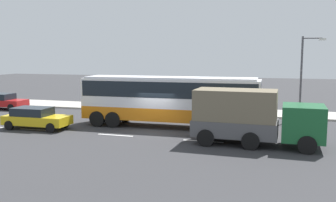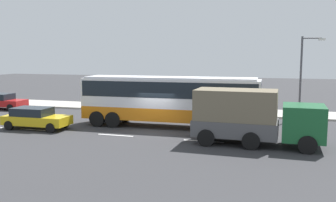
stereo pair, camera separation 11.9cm
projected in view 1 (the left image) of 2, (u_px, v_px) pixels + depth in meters
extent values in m
plane|color=#333335|center=(156.00, 130.00, 24.67)|extent=(120.00, 120.00, 0.00)
cube|color=#A8A399|center=(188.00, 110.00, 33.32)|extent=(80.00, 4.00, 0.15)
cube|color=white|center=(35.00, 130.00, 24.93)|extent=(2.40, 0.16, 0.01)
cube|color=white|center=(115.00, 135.00, 23.22)|extent=(2.40, 0.16, 0.01)
cube|color=white|center=(203.00, 141.00, 21.60)|extent=(2.40, 0.16, 0.01)
cube|color=orange|center=(169.00, 113.00, 25.69)|extent=(12.39, 2.68, 0.89)
cube|color=silver|center=(169.00, 93.00, 25.51)|extent=(12.39, 2.68, 1.96)
cube|color=black|center=(169.00, 89.00, 25.48)|extent=(12.14, 2.70, 1.08)
cube|color=black|center=(260.00, 94.00, 23.87)|extent=(0.17, 2.22, 1.57)
cube|color=silver|center=(169.00, 78.00, 25.38)|extent=(11.89, 2.52, 0.12)
cylinder|color=black|center=(237.00, 120.00, 25.63)|extent=(1.11, 0.32, 1.10)
cylinder|color=black|center=(234.00, 126.00, 23.42)|extent=(1.11, 0.32, 1.10)
cylinder|color=black|center=(125.00, 114.00, 27.85)|extent=(1.11, 0.32, 1.10)
cylinder|color=black|center=(113.00, 120.00, 25.64)|extent=(1.11, 0.32, 1.10)
cylinder|color=black|center=(111.00, 114.00, 28.17)|extent=(1.11, 0.32, 1.10)
cylinder|color=black|center=(97.00, 119.00, 25.96)|extent=(1.11, 0.32, 1.10)
cube|color=#19592D|center=(303.00, 123.00, 19.77)|extent=(2.22, 2.51, 1.88)
cube|color=#4C4C4F|center=(235.00, 127.00, 20.95)|extent=(4.74, 2.56, 0.90)
cube|color=#6B604C|center=(236.00, 105.00, 20.79)|extent=(4.55, 2.46, 1.72)
cylinder|color=black|center=(305.00, 135.00, 20.94)|extent=(0.97, 0.30, 0.96)
cylinder|color=black|center=(307.00, 145.00, 18.72)|extent=(0.97, 0.30, 0.96)
cylinder|color=black|center=(254.00, 132.00, 21.81)|extent=(0.97, 0.30, 0.96)
cylinder|color=black|center=(250.00, 141.00, 19.59)|extent=(0.97, 0.30, 0.96)
cylinder|color=black|center=(214.00, 130.00, 22.56)|extent=(0.97, 0.30, 0.96)
cylinder|color=black|center=(206.00, 138.00, 20.34)|extent=(0.97, 0.30, 0.96)
cube|color=#B21919|center=(4.00, 103.00, 34.34)|extent=(4.29, 1.94, 0.58)
cube|color=black|center=(0.00, 96.00, 34.37)|extent=(2.37, 1.74, 0.56)
cylinder|color=black|center=(24.00, 105.00, 34.82)|extent=(0.64, 0.22, 0.64)
cylinder|color=black|center=(11.00, 107.00, 33.15)|extent=(0.64, 0.22, 0.64)
cube|color=gold|center=(37.00, 120.00, 25.14)|extent=(4.53, 1.93, 0.61)
cube|color=black|center=(32.00, 111.00, 25.16)|extent=(2.51, 1.73, 0.54)
cylinder|color=black|center=(65.00, 123.00, 25.58)|extent=(0.64, 0.22, 0.64)
cylinder|color=black|center=(51.00, 128.00, 23.93)|extent=(0.64, 0.22, 0.64)
cylinder|color=black|center=(25.00, 121.00, 26.42)|extent=(0.64, 0.22, 0.64)
cylinder|color=black|center=(9.00, 125.00, 24.76)|extent=(0.64, 0.22, 0.64)
cylinder|color=brown|center=(215.00, 107.00, 32.13)|extent=(0.14, 0.14, 0.77)
cylinder|color=brown|center=(216.00, 106.00, 32.27)|extent=(0.14, 0.14, 0.77)
cylinder|color=beige|center=(216.00, 99.00, 32.12)|extent=(0.32, 0.32, 0.57)
sphere|color=tan|center=(216.00, 95.00, 32.07)|extent=(0.21, 0.21, 0.21)
cylinder|color=brown|center=(174.00, 107.00, 32.17)|extent=(0.14, 0.14, 0.76)
cylinder|color=brown|center=(172.00, 107.00, 32.27)|extent=(0.14, 0.14, 0.76)
cylinder|color=gold|center=(173.00, 99.00, 32.14)|extent=(0.32, 0.32, 0.57)
sphere|color=#9E7051|center=(173.00, 95.00, 32.09)|extent=(0.21, 0.21, 0.21)
cylinder|color=#47474C|center=(301.00, 77.00, 28.62)|extent=(0.16, 0.16, 6.30)
cylinder|color=#47474C|center=(313.00, 38.00, 28.04)|extent=(1.41, 0.10, 0.10)
cube|color=silver|center=(322.00, 39.00, 27.85)|extent=(0.50, 0.24, 0.16)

